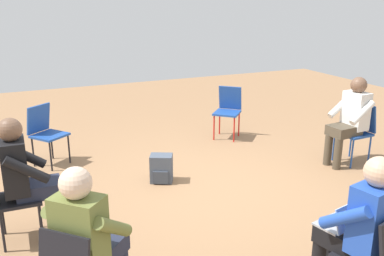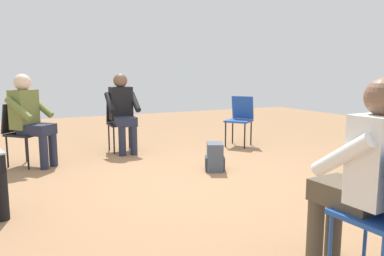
# 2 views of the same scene
# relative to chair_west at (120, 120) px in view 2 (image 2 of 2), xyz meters

# --- Properties ---
(ground_plane) EXTENTS (14.00, 14.00, 0.00)m
(ground_plane) POSITION_rel_chair_west_xyz_m (2.11, 0.25, -0.50)
(ground_plane) COLOR #99704C
(chair_west) EXTENTS (0.44, 0.41, 0.85)m
(chair_west) POSITION_rel_chair_west_xyz_m (0.00, 0.00, 0.00)
(chair_west) COLOR black
(chair_west) RESTS_ON ground
(chair_southwest) EXTENTS (0.58, 0.58, 0.85)m
(chair_southwest) POSITION_rel_chair_west_xyz_m (0.38, -1.47, 0.00)
(chair_southwest) COLOR black
(chair_southwest) RESTS_ON ground
(chair_northwest) EXTENTS (0.57, 0.58, 0.85)m
(chair_northwest) POSITION_rel_chair_west_xyz_m (0.52, 1.97, 0.00)
(chair_northwest) COLOR #1E4799
(chair_northwest) RESTS_ON ground
(person_in_olive) EXTENTS (0.63, 0.63, 1.24)m
(person_in_olive) POSITION_rel_chair_west_xyz_m (0.49, -1.36, 0.20)
(person_in_olive) COLOR #23283D
(person_in_olive) RESTS_ON ground
(person_in_white) EXTENTS (0.54, 0.51, 1.24)m
(person_in_white) POSITION_rel_chair_west_xyz_m (4.40, 0.27, 0.20)
(person_in_white) COLOR #4C4233
(person_in_white) RESTS_ON ground
(person_in_black) EXTENTS (0.53, 0.50, 1.24)m
(person_in_black) POSITION_rel_chair_west_xyz_m (0.17, -0.00, 0.20)
(person_in_black) COLOR #23283D
(person_in_black) RESTS_ON ground
(backpack_near_laptop_user) EXTENTS (0.34, 0.31, 0.36)m
(backpack_near_laptop_user) POSITION_rel_chair_west_xyz_m (1.78, 0.74, -0.34)
(backpack_near_laptop_user) COLOR #475160
(backpack_near_laptop_user) RESTS_ON ground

